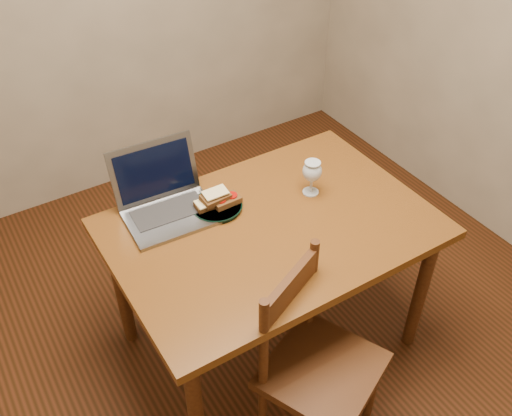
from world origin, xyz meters
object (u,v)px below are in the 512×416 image
milk_glass (312,177)px  chair (318,359)px  table (271,240)px  plate (217,207)px  laptop (164,195)px

milk_glass → chair: bearing=-122.7°
table → plate: size_ratio=5.92×
chair → milk_glass: size_ratio=3.33×
table → plate: 0.27m
milk_glass → laptop: size_ratio=0.42×
chair → laptop: (-0.22, 0.81, 0.33)m
chair → laptop: 0.90m
milk_glass → plate: bearing=163.0°
table → chair: chair is taller
table → laptop: laptop is taller
plate → laptop: (-0.18, 0.12, 0.06)m
plate → milk_glass: 0.43m
milk_glass → laptop: 0.63m
table → laptop: 0.49m
laptop → milk_glass: bearing=-19.2°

